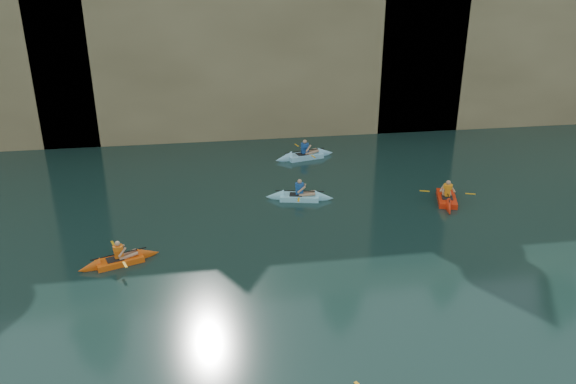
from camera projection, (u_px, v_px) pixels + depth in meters
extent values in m
cube|color=tan|center=(215.00, 18.00, 37.80)|extent=(70.00, 16.00, 12.00)
cube|color=#96845A|center=(257.00, 36.00, 31.46)|extent=(24.00, 2.40, 11.40)
cube|color=black|center=(154.00, 114.00, 31.55)|extent=(3.50, 1.00, 3.20)
cube|color=black|center=(393.00, 94.00, 33.36)|extent=(5.00, 1.00, 4.50)
cube|color=#F4590F|center=(120.00, 260.00, 19.20)|extent=(2.24, 1.35, 0.23)
cone|color=#F4590F|center=(149.00, 253.00, 19.65)|extent=(0.93, 0.86, 0.64)
cone|color=#F4590F|center=(89.00, 268.00, 18.75)|extent=(0.93, 0.86, 0.64)
cube|color=black|center=(115.00, 259.00, 19.10)|extent=(0.65, 0.56, 0.04)
cube|color=orange|center=(118.00, 252.00, 19.07)|extent=(0.34, 0.28, 0.43)
sphere|color=tan|center=(117.00, 244.00, 18.95)|extent=(0.18, 0.18, 0.18)
cylinder|color=black|center=(119.00, 254.00, 19.10)|extent=(1.79, 0.67, 0.04)
cube|color=gold|center=(113.00, 244.00, 19.78)|extent=(0.22, 0.42, 0.02)
cube|color=gold|center=(125.00, 265.00, 18.41)|extent=(0.22, 0.42, 0.02)
cube|color=#97E7FD|center=(299.00, 197.00, 24.32)|extent=(2.39, 1.21, 0.26)
cone|color=#97E7FD|center=(324.00, 197.00, 24.26)|extent=(0.94, 0.86, 0.71)
cone|color=#97E7FD|center=(275.00, 196.00, 24.38)|extent=(0.94, 0.86, 0.71)
cube|color=black|center=(296.00, 195.00, 24.29)|extent=(0.63, 0.55, 0.04)
cube|color=#1B4D98|center=(299.00, 189.00, 24.18)|extent=(0.36, 0.27, 0.47)
sphere|color=tan|center=(300.00, 181.00, 24.05)|extent=(0.20, 0.20, 0.20)
cylinder|color=black|center=(299.00, 191.00, 24.22)|extent=(2.05, 0.48, 0.04)
cube|color=gold|center=(300.00, 183.00, 25.09)|extent=(0.17, 0.43, 0.02)
cube|color=gold|center=(299.00, 200.00, 23.34)|extent=(0.17, 0.43, 0.02)
cube|color=red|center=(447.00, 198.00, 24.17)|extent=(1.50, 2.59, 0.26)
cone|color=red|center=(444.00, 188.00, 25.23)|extent=(0.96, 1.06, 0.71)
cone|color=red|center=(449.00, 209.00, 23.10)|extent=(0.96, 1.06, 0.71)
cube|color=black|center=(447.00, 197.00, 23.99)|extent=(0.60, 0.66, 0.04)
cube|color=orange|center=(448.00, 190.00, 24.02)|extent=(0.30, 0.38, 0.48)
sphere|color=tan|center=(448.00, 183.00, 23.89)|extent=(0.20, 0.20, 0.20)
cylinder|color=black|center=(447.00, 192.00, 24.06)|extent=(0.71, 2.01, 0.04)
cube|color=gold|center=(425.00, 191.00, 24.21)|extent=(0.42, 0.21, 0.02)
cube|color=gold|center=(470.00, 194.00, 23.92)|extent=(0.42, 0.21, 0.02)
cube|color=#97DDFD|center=(305.00, 156.00, 29.37)|extent=(2.67, 1.40, 0.28)
cone|color=#97DDFD|center=(325.00, 153.00, 29.81)|extent=(1.06, 0.96, 0.76)
cone|color=#97DDFD|center=(284.00, 159.00, 28.93)|extent=(1.06, 0.96, 0.76)
cube|color=black|center=(302.00, 154.00, 29.27)|extent=(0.65, 0.60, 0.04)
cube|color=#1A448F|center=(305.00, 148.00, 29.21)|extent=(0.39, 0.30, 0.51)
sphere|color=tan|center=(305.00, 142.00, 29.07)|extent=(0.21, 0.21, 0.21)
cylinder|color=black|center=(305.00, 151.00, 29.26)|extent=(2.20, 0.59, 0.04)
cube|color=gold|center=(297.00, 145.00, 30.13)|extent=(0.18, 0.43, 0.02)
cube|color=gold|center=(313.00, 157.00, 28.39)|extent=(0.18, 0.43, 0.02)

